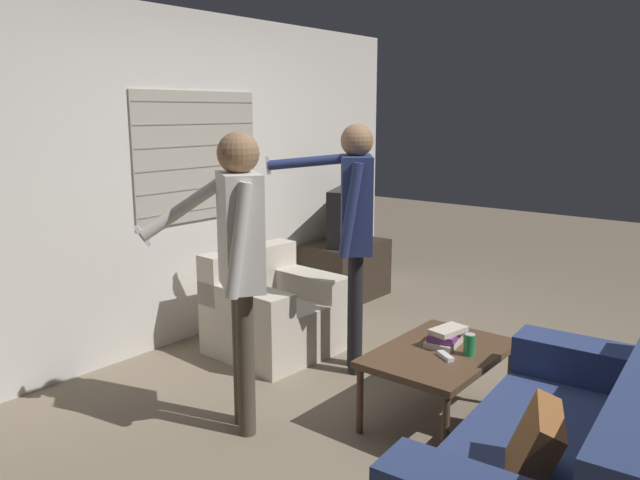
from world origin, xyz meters
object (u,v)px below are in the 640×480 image
Objects in this scene: book_stack at (445,337)px; coffee_table at (440,357)px; couch_blue at (572,474)px; armchair_beige at (272,311)px; tv at (346,215)px; soda_can at (469,345)px; person_left_standing at (238,247)px; person_right_standing at (354,217)px; spare_remote at (445,356)px.

coffee_table is at bearing -169.27° from book_stack.
armchair_beige is at bearing 67.17° from couch_blue.
tv is 2.47m from book_stack.
armchair_beige is at bearing 84.73° from soda_can.
person_left_standing is 1.09m from person_right_standing.
coffee_table is at bearing 75.86° from spare_remote.
book_stack is 2.04× the size of soda_can.
couch_blue is 1.04× the size of person_right_standing.
tv reaches higher than book_stack.
person_right_standing is (-1.35, -1.08, 0.28)m from tv.
book_stack is (0.89, -0.81, -0.59)m from person_left_standing.
spare_remote is at bearing -107.80° from person_left_standing.
person_right_standing is at bearing 100.53° from armchair_beige.
person_left_standing is (-0.80, 0.82, 0.68)m from coffee_table.
couch_blue is at bearing -155.74° from person_right_standing.
person_left_standing is 13.46× the size of soda_can.
armchair_beige is 6.81× the size of spare_remote.
soda_can is 0.16m from spare_remote.
person_right_standing reaches higher than soda_can.
armchair_beige is 1.16× the size of tv.
person_left_standing is 1.31m from spare_remote.
tv reaches higher than soda_can.
person_right_standing is 1.19m from soda_can.
soda_can is 0.96× the size of spare_remote.
couch_blue is 1.05× the size of person_left_standing.
tv is at bearing 81.79° from spare_remote.
couch_blue is 2.00× the size of armchair_beige.
tv is 1.75m from person_right_standing.
armchair_beige is 1.44m from person_left_standing.
soda_can is at bearing -105.65° from person_left_standing.
couch_blue is at bearing -89.34° from spare_remote.
person_left_standing is 0.99× the size of person_right_standing.
coffee_table is 1.33m from person_left_standing.
person_right_standing is (1.09, 0.01, 0.02)m from person_left_standing.
couch_blue is at bearing -126.55° from book_stack.
armchair_beige is 0.53× the size of person_left_standing.
soda_can is at bearing 28.39° from tv.
spare_remote is (0.55, 0.88, 0.12)m from couch_blue.
person_right_standing is at bearing 70.89° from coffee_table.
tv is 6.11× the size of soda_can.
soda_can is (0.68, 0.80, 0.17)m from couch_blue.
coffee_table is 0.13m from book_stack.
person_right_standing reaches higher than tv.
armchair_beige is 1.58m from tv.
person_left_standing reaches higher than armchair_beige.
person_left_standing is (-0.16, 1.78, 0.74)m from couch_blue.
couch_blue is at bearing -140.81° from person_left_standing.
coffee_table is at bearing 104.12° from soda_can.
book_stack is 0.19m from soda_can.
book_stack is at bearing 10.73° from coffee_table.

